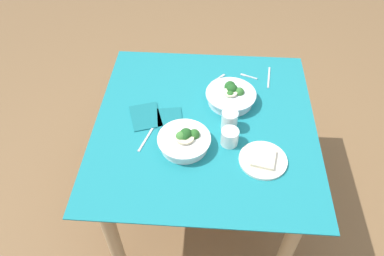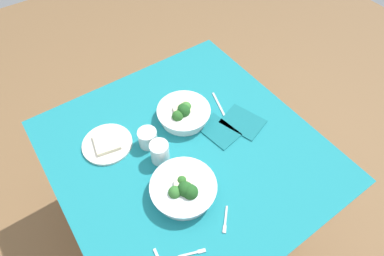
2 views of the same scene
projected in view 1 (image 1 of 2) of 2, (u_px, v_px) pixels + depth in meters
name	position (u px, v px, depth m)	size (l,w,h in m)	color
ground_plane	(202.00, 199.00, 2.34)	(6.00, 6.00, 0.00)	brown
dining_table	(204.00, 137.00, 1.90)	(1.13, 1.09, 0.70)	#197A84
broccoli_bowl_far	(231.00, 96.00, 1.90)	(0.26, 0.26, 0.10)	white
broccoli_bowl_near	(185.00, 141.00, 1.69)	(0.25, 0.25, 0.10)	white
bread_side_plate	(263.00, 160.00, 1.65)	(0.22, 0.22, 0.03)	silver
water_glass_center	(229.00, 120.00, 1.76)	(0.08, 0.08, 0.10)	silver
water_glass_side	(230.00, 137.00, 1.70)	(0.08, 0.08, 0.08)	silver
fork_by_far_bowl	(219.00, 78.00, 2.05)	(0.08, 0.08, 0.00)	#B7B7BC
fork_by_near_bowl	(248.00, 76.00, 2.06)	(0.05, 0.10, 0.00)	#B7B7BC
table_knife_left	(269.00, 77.00, 2.06)	(0.18, 0.01, 0.00)	#B7B7BC
table_knife_right	(147.00, 137.00, 1.75)	(0.19, 0.01, 0.00)	#B7B7BC
napkin_folded_upper	(170.00, 121.00, 1.83)	(0.18, 0.12, 0.01)	#156870
napkin_folded_lower	(146.00, 116.00, 1.85)	(0.18, 0.14, 0.01)	#156870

